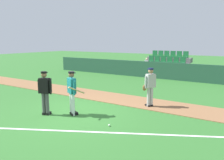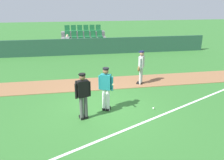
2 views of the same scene
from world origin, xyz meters
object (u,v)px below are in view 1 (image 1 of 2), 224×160
Objects in this scene: baseball at (109,125)px; umpire_home_plate at (45,90)px; runner_grey_jersey at (150,86)px; batter_teal_jersey at (72,91)px.

umpire_home_plate is at bearing -173.68° from baseball.
runner_grey_jersey reaches higher than baseball.
batter_teal_jersey and umpire_home_plate have the same top height.
batter_teal_jersey is at bearing 30.71° from umpire_home_plate.
batter_teal_jersey is 2.12m from baseball.
runner_grey_jersey is at bearing 45.67° from umpire_home_plate.
runner_grey_jersey is at bearing 83.92° from baseball.
batter_teal_jersey reaches higher than baseball.
batter_teal_jersey is 1.00× the size of runner_grey_jersey.
batter_teal_jersey is 23.78× the size of baseball.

